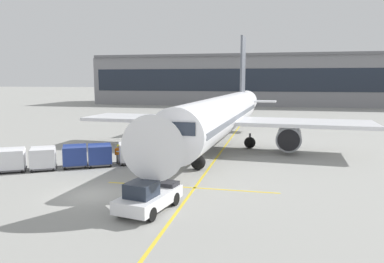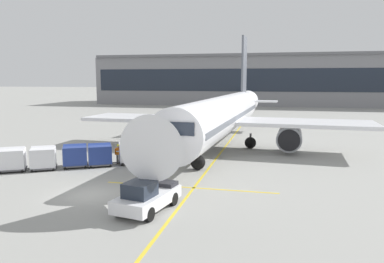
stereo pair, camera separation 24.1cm
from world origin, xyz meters
TOP-DOWN VIEW (x-y plane):
  - ground_plane at (0.00, 0.00)m, footprint 600.00×600.00m
  - parked_airplane at (5.75, 17.67)m, footprint 30.57×40.63m
  - belt_loader at (1.29, 11.12)m, footprint 5.20×3.47m
  - baggage_cart_lead at (-0.99, 8.71)m, footprint 2.76×2.37m
  - baggage_cart_second at (-3.19, 7.31)m, footprint 2.76×2.37m
  - baggage_cart_third at (-5.02, 6.45)m, footprint 2.76×2.37m
  - baggage_cart_fourth at (-7.08, 5.07)m, footprint 2.76×2.37m
  - baggage_cart_fifth at (-9.19, 4.08)m, footprint 2.76×2.37m
  - pushback_tug at (4.39, -2.02)m, footprint 2.94×4.73m
  - ground_crew_by_loader at (1.00, 9.28)m, footprint 0.47×0.42m
  - ground_crew_by_carts at (-0.50, 9.40)m, footprint 0.37×0.53m
  - ground_crew_marshaller at (-1.95, 8.31)m, footprint 0.54×0.37m
  - ground_crew_wingwalker at (0.29, 10.87)m, footprint 0.44×0.44m
  - safety_cone_engine_keepout at (-1.44, 13.28)m, footprint 0.54×0.54m
  - safety_cone_wingtip at (-2.44, 14.52)m, footprint 0.66×0.66m
  - safety_cone_nose_mark at (-1.50, 15.16)m, footprint 0.53×0.53m
  - apron_guidance_line_lead_in at (6.01, 16.96)m, footprint 0.20×110.00m
  - apron_guidance_line_stop_bar at (5.71, 2.84)m, footprint 12.00×0.20m
  - terminal_building at (9.57, 90.39)m, footprint 100.98×21.55m

SIDE VIEW (x-z plane):
  - ground_plane at x=0.00m, z-range 0.00..0.00m
  - apron_guidance_line_lead_in at x=6.01m, z-range 0.00..0.01m
  - apron_guidance_line_stop_bar at x=5.71m, z-range 0.00..0.01m
  - safety_cone_nose_mark at x=-1.50m, z-range -0.01..0.59m
  - safety_cone_engine_keepout at x=-1.44m, z-range -0.01..0.61m
  - safety_cone_wingtip at x=-2.44m, z-range -0.01..0.73m
  - pushback_tug at x=4.39m, z-range -0.09..1.74m
  - belt_loader at x=1.29m, z-range -0.72..2.52m
  - ground_crew_by_loader at x=1.00m, z-range 0.13..1.87m
  - ground_crew_by_carts at x=-0.50m, z-range 0.13..1.87m
  - ground_crew_marshaller at x=-1.95m, z-range 0.13..1.87m
  - ground_crew_wingwalker at x=0.29m, z-range 0.13..1.87m
  - baggage_cart_lead at x=-0.99m, z-range 0.04..1.96m
  - baggage_cart_second at x=-3.19m, z-range 0.04..1.96m
  - baggage_cart_third at x=-5.02m, z-range 0.04..1.96m
  - baggage_cart_fourth at x=-7.08m, z-range 0.04..1.96m
  - baggage_cart_fifth at x=-9.19m, z-range 0.04..1.96m
  - parked_airplane at x=5.75m, z-range -3.23..10.21m
  - terminal_building at x=9.57m, z-range -0.05..14.20m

